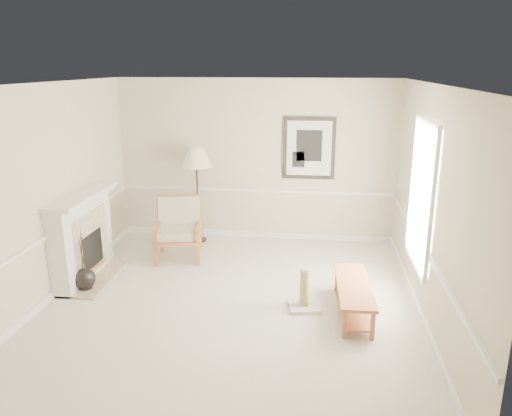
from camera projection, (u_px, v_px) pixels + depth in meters
The scene contains 8 objects.
ground at pixel (231, 303), 6.77m from camera, with size 5.50×5.50×0.00m, color silver.
room at pixel (241, 168), 6.31m from camera, with size 5.04×5.54×2.92m.
fireplace at pixel (83, 237), 7.45m from camera, with size 0.64×1.64×1.31m.
floor_vase at pixel (85, 279), 7.13m from camera, with size 0.31×0.31×0.91m.
armchair at pixel (179, 225), 8.31m from camera, with size 0.89×0.93×1.00m.
floor_lamp at pixel (196, 160), 8.76m from camera, with size 0.71×0.71×1.73m.
bench at pixel (354, 294), 6.44m from camera, with size 0.47×1.43×0.40m.
scratching_post at pixel (305, 296), 6.59m from camera, with size 0.47×0.47×0.57m.
Camera 1 is at (1.10, -6.06, 3.13)m, focal length 35.00 mm.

